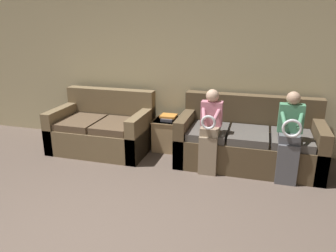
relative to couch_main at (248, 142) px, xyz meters
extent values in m
cube|color=#C6B789|center=(-1.39, 0.53, 0.93)|extent=(7.27, 0.06, 2.55)
cube|color=brown|center=(0.00, -0.05, -0.12)|extent=(2.06, 0.97, 0.44)
cube|color=brown|center=(0.00, 0.34, 0.37)|extent=(2.06, 0.20, 0.54)
cube|color=brown|center=(-0.95, -0.05, 0.01)|extent=(0.16, 0.97, 0.71)
cube|color=brown|center=(0.95, -0.05, 0.01)|extent=(0.16, 0.97, 0.71)
cube|color=#514C47|center=(-0.58, -0.15, 0.16)|extent=(0.54, 0.73, 0.11)
cube|color=#514C47|center=(0.00, -0.15, 0.16)|extent=(0.54, 0.73, 0.11)
cube|color=#514C47|center=(0.58, -0.15, 0.16)|extent=(0.54, 0.73, 0.11)
cube|color=brown|center=(-2.35, -0.12, -0.13)|extent=(1.56, 0.99, 0.42)
cube|color=brown|center=(-2.35, 0.28, 0.35)|extent=(1.56, 0.20, 0.53)
cube|color=brown|center=(-3.05, -0.12, 0.00)|extent=(0.16, 0.99, 0.69)
cube|color=brown|center=(-1.66, -0.12, 0.00)|extent=(0.16, 0.99, 0.69)
cube|color=brown|center=(-2.66, -0.22, 0.14)|extent=(0.58, 0.75, 0.11)
cube|color=brown|center=(-2.04, -0.22, 0.14)|extent=(0.58, 0.75, 0.11)
cube|color=gray|center=(-0.52, -0.54, -0.06)|extent=(0.25, 0.10, 0.55)
cube|color=gray|center=(-0.52, -0.40, 0.27)|extent=(0.25, 0.28, 0.11)
cube|color=#D17A8E|center=(-0.52, -0.33, 0.49)|extent=(0.29, 0.14, 0.34)
sphere|color=#DBB293|center=(-0.52, -0.33, 0.74)|extent=(0.18, 0.18, 0.18)
torus|color=silver|center=(-0.52, -0.60, 0.44)|extent=(0.20, 0.04, 0.20)
cylinder|color=#D17A8E|center=(-0.61, -0.46, 0.52)|extent=(0.12, 0.31, 0.20)
cylinder|color=#D17A8E|center=(-0.43, -0.46, 0.52)|extent=(0.12, 0.31, 0.20)
cube|color=#56565B|center=(0.52, -0.54, -0.06)|extent=(0.27, 0.10, 0.55)
cube|color=#56565B|center=(0.52, -0.40, 0.27)|extent=(0.27, 0.28, 0.11)
cube|color=#4C8E66|center=(0.52, -0.33, 0.51)|extent=(0.32, 0.14, 0.38)
sphere|color=tan|center=(0.52, -0.33, 0.78)|extent=(0.17, 0.17, 0.17)
torus|color=silver|center=(0.52, -0.60, 0.45)|extent=(0.24, 0.04, 0.24)
cylinder|color=#4C8E66|center=(0.42, -0.46, 0.54)|extent=(0.12, 0.31, 0.21)
cylinder|color=#4C8E66|center=(0.62, -0.46, 0.54)|extent=(0.12, 0.31, 0.21)
cube|color=tan|center=(-1.30, 0.23, -0.08)|extent=(0.46, 0.48, 0.51)
cube|color=tan|center=(-1.30, 0.23, 0.16)|extent=(0.48, 0.50, 0.02)
cube|color=#4C4C56|center=(-1.30, 0.22, 0.19)|extent=(0.19, 0.29, 0.05)
cube|color=orange|center=(-1.30, 0.23, 0.23)|extent=(0.25, 0.23, 0.03)
camera|label=1|loc=(0.10, -4.71, 1.74)|focal=35.00mm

